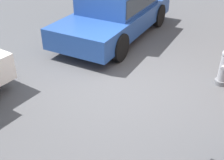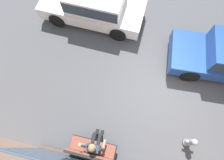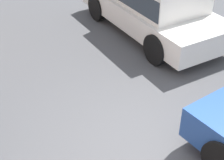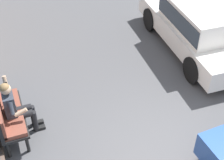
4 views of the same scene
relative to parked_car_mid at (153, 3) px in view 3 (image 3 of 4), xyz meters
name	(u,v)px [view 3 (image 3 of 4)]	position (x,y,z in m)	size (l,w,h in m)	color
ground_plane	(152,152)	(-3.35, 2.59, -0.81)	(60.00, 60.00, 0.00)	#4C4C4F
parked_car_mid	(153,3)	(0.00, 0.00, 0.00)	(4.44, 1.96, 1.47)	white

